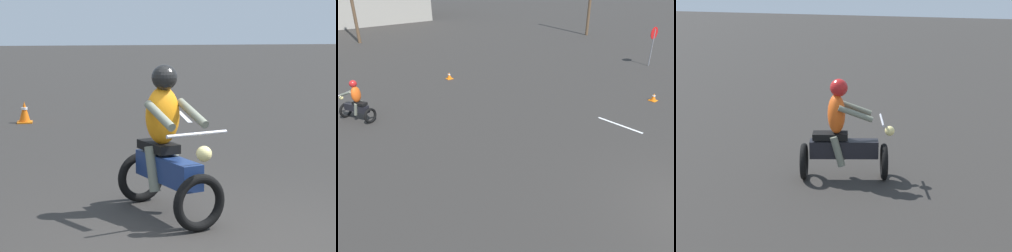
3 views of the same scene
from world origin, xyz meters
TOP-DOWN VIEW (x-y plane):
  - motorcycle_rider_background at (-5.47, 11.30)m, footprint 1.20×1.52m

SIDE VIEW (x-z plane):
  - motorcycle_rider_background at x=-5.47m, z-range -0.10..1.56m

